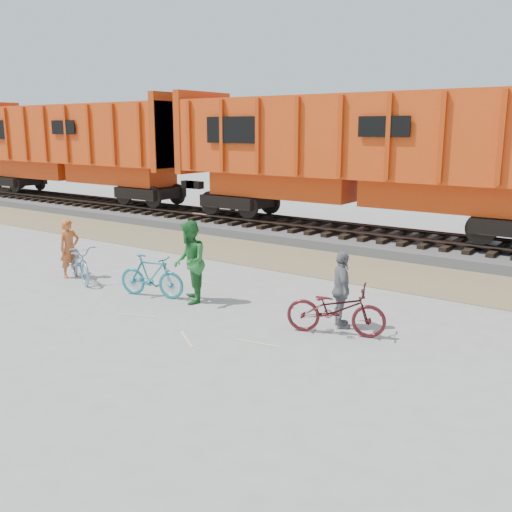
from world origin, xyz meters
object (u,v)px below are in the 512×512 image
object	(u,v)px
person_solo	(70,248)
person_woman	(341,290)
bicycle_blue	(79,262)
bicycle_maroon	(336,309)
person_man	(190,262)
hopper_car_center	(362,153)
hopper_car_left	(74,145)
bicycle_teal	(152,276)

from	to	relation	value
person_solo	person_woman	world-z (taller)	person_solo
bicycle_blue	bicycle_maroon	bearing A→B (deg)	-63.15
bicycle_maroon	person_woman	distance (m)	0.49
bicycle_blue	person_man	distance (m)	3.55
bicycle_maroon	hopper_car_center	bearing A→B (deg)	3.71
bicycle_maroon	person_woman	size ratio (longest dim) A/B	1.23
hopper_car_left	bicycle_maroon	world-z (taller)	hopper_car_left
hopper_car_center	bicycle_blue	xyz separation A→B (m)	(-3.55, -8.70, -2.53)
hopper_car_center	person_solo	size ratio (longest dim) A/B	9.21
bicycle_maroon	person_solo	distance (m)	7.61
person_solo	bicycle_maroon	bearing A→B (deg)	-79.59
bicycle_blue	person_solo	xyz separation A→B (m)	(-0.50, 0.10, 0.28)
bicycle_maroon	person_solo	size ratio (longest dim) A/B	1.22
bicycle_teal	bicycle_maroon	xyz separation A→B (m)	(4.59, 0.27, -0.00)
person_solo	bicycle_teal	bearing A→B (deg)	-82.01
bicycle_blue	person_solo	world-z (taller)	person_solo
hopper_car_left	person_solo	distance (m)	14.10
person_man	bicycle_blue	bearing A→B (deg)	-127.89
hopper_car_center	bicycle_blue	size ratio (longest dim) A/B	7.70
hopper_car_left	bicycle_teal	distance (m)	16.60
hopper_car_center	person_woman	bearing A→B (deg)	-66.59
bicycle_blue	bicycle_maroon	world-z (taller)	bicycle_maroon
hopper_car_left	bicycle_blue	xyz separation A→B (m)	(11.45, -8.70, -2.53)
person_man	person_woman	size ratio (longest dim) A/B	1.21
bicycle_maroon	person_man	xyz separation A→B (m)	(-3.59, -0.07, 0.43)
bicycle_teal	hopper_car_center	bearing A→B (deg)	-21.32
hopper_car_center	person_solo	xyz separation A→B (m)	(-4.05, -8.60, -2.25)
bicycle_blue	bicycle_teal	distance (m)	2.51
hopper_car_left	person_woman	distance (m)	20.22
hopper_car_left	bicycle_teal	size ratio (longest dim) A/B	8.55
person_solo	person_woman	size ratio (longest dim) A/B	1.01
hopper_car_center	person_solo	world-z (taller)	hopper_car_center
person_woman	bicycle_teal	bearing A→B (deg)	60.23
hopper_car_center	bicycle_maroon	xyz separation A→B (m)	(3.55, -8.36, -2.52)
person_woman	bicycle_maroon	bearing A→B (deg)	155.76
hopper_car_left	bicycle_maroon	bearing A→B (deg)	-24.27
person_solo	person_man	bearing A→B (deg)	-79.00
bicycle_maroon	person_man	bearing A→B (deg)	71.86
hopper_car_left	bicycle_maroon	size ratio (longest dim) A/B	7.52
hopper_car_left	person_man	distance (m)	17.30
hopper_car_center	person_man	distance (m)	8.69
hopper_car_center	bicycle_maroon	size ratio (longest dim) A/B	7.52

